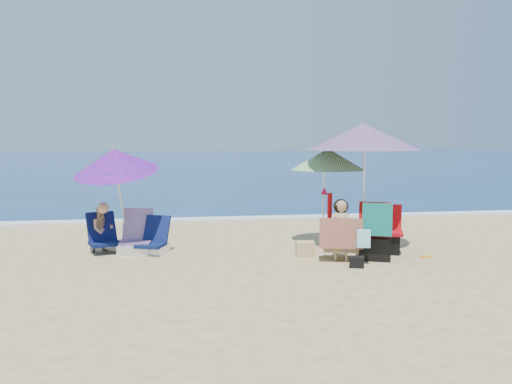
{
  "coord_description": "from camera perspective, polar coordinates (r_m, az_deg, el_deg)",
  "views": [
    {
      "loc": [
        -1.74,
        -8.28,
        2.03
      ],
      "look_at": [
        -0.3,
        1.0,
        1.1
      ],
      "focal_mm": 37.41,
      "sensor_mm": 36.0,
      "label": 1
    }
  ],
  "objects": [
    {
      "name": "furled_umbrella",
      "position": [
        9.87,
        7.75,
        -2.51
      ],
      "size": [
        0.24,
        0.16,
        1.16
      ],
      "color": "#AF0C0E",
      "rests_on": "ground"
    },
    {
      "name": "camp_chair_right",
      "position": [
        9.28,
        12.58,
        -4.85
      ],
      "size": [
        0.83,
        0.92,
        1.0
      ],
      "color": "#AD220C",
      "rests_on": "ground"
    },
    {
      "name": "umbrella_blue",
      "position": [
        9.7,
        -14.83,
        3.27
      ],
      "size": [
        1.97,
        2.0,
        2.02
      ],
      "color": "silver",
      "rests_on": "ground"
    },
    {
      "name": "umbrella_turquoise",
      "position": [
        9.99,
        11.41,
        5.8
      ],
      "size": [
        2.69,
        2.69,
        2.36
      ],
      "color": "white",
      "rests_on": "ground"
    },
    {
      "name": "umbrella_striped",
      "position": [
        10.28,
        7.7,
        3.49
      ],
      "size": [
        1.86,
        1.86,
        1.89
      ],
      "color": "silver",
      "rests_on": "ground"
    },
    {
      "name": "chair_rainbow",
      "position": [
        9.86,
        -12.71,
        -5.17
      ],
      "size": [
        0.63,
        0.76,
        0.77
      ],
      "color": "#BF434F",
      "rests_on": "ground"
    },
    {
      "name": "person_center",
      "position": [
        9.0,
        9.05,
        -4.18
      ],
      "size": [
        0.76,
        0.68,
        1.04
      ],
      "color": "tan",
      "rests_on": "ground"
    },
    {
      "name": "foam",
      "position": [
        13.65,
        -1.39,
        -2.81
      ],
      "size": [
        120.0,
        0.5,
        0.04
      ],
      "color": "white",
      "rests_on": "ground"
    },
    {
      "name": "camp_chair_left",
      "position": [
        9.88,
        13.79,
        -4.85
      ],
      "size": [
        0.64,
        0.67,
        0.86
      ],
      "color": "#A80C14",
      "rests_on": "ground"
    },
    {
      "name": "orange_item",
      "position": [
        9.7,
        17.76,
        -6.62
      ],
      "size": [
        0.22,
        0.14,
        0.03
      ],
      "color": "orange",
      "rests_on": "ground"
    },
    {
      "name": "sea",
      "position": [
        53.35,
        -6.93,
        3.39
      ],
      "size": [
        120.0,
        80.0,
        0.12
      ],
      "color": "navy",
      "rests_on": "ground"
    },
    {
      "name": "bag_black_b",
      "position": [
        8.69,
        10.72,
        -7.36
      ],
      "size": [
        0.27,
        0.23,
        0.18
      ],
      "color": "black",
      "rests_on": "ground"
    },
    {
      "name": "chair_navy",
      "position": [
        9.74,
        -10.85,
        -5.43
      ],
      "size": [
        0.66,
        0.74,
        0.65
      ],
      "color": "#0C1843",
      "rests_on": "ground"
    },
    {
      "name": "ground",
      "position": [
        8.7,
        2.99,
        -7.84
      ],
      "size": [
        120.0,
        120.0,
        0.0
      ],
      "color": "#D8BC84",
      "rests_on": "ground"
    },
    {
      "name": "bag_tan",
      "position": [
        9.33,
        5.27,
        -6.1
      ],
      "size": [
        0.33,
        0.25,
        0.27
      ],
      "color": "tan",
      "rests_on": "ground"
    },
    {
      "name": "person_left",
      "position": [
        10.01,
        -16.11,
        -3.84
      ],
      "size": [
        0.67,
        0.71,
        0.92
      ],
      "color": "tan",
      "rests_on": "ground"
    },
    {
      "name": "bag_navy_b",
      "position": [
        9.72,
        12.74,
        -5.73
      ],
      "size": [
        0.44,
        0.41,
        0.27
      ],
      "color": "#1B1938",
      "rests_on": "ground"
    }
  ]
}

